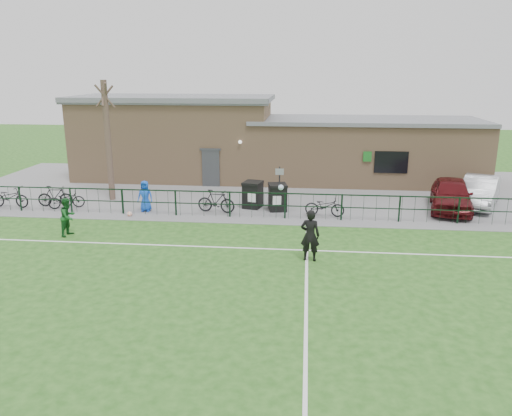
# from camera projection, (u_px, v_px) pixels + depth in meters

# --- Properties ---
(ground) EXTENTS (90.00, 90.00, 0.00)m
(ground) POSITION_uv_depth(u_px,v_px,m) (239.00, 295.00, 14.86)
(ground) COLOR #225117
(ground) RESTS_ON ground
(paving_strip) EXTENTS (34.00, 13.00, 0.02)m
(paving_strip) POSITION_uv_depth(u_px,v_px,m) (272.00, 190.00, 27.79)
(paving_strip) COLOR slate
(paving_strip) RESTS_ON ground
(pitch_line_touch) EXTENTS (28.00, 0.10, 0.01)m
(pitch_line_touch) POSITION_uv_depth(u_px,v_px,m) (262.00, 219.00, 22.33)
(pitch_line_touch) COLOR white
(pitch_line_touch) RESTS_ON ground
(pitch_line_mid) EXTENTS (28.00, 0.10, 0.01)m
(pitch_line_mid) POSITION_uv_depth(u_px,v_px,m) (253.00, 248.00, 18.69)
(pitch_line_mid) COLOR white
(pitch_line_mid) RESTS_ON ground
(pitch_line_perp) EXTENTS (0.10, 16.00, 0.01)m
(pitch_line_perp) POSITION_uv_depth(u_px,v_px,m) (306.00, 297.00, 14.66)
(pitch_line_perp) COLOR white
(pitch_line_perp) RESTS_ON ground
(perimeter_fence) EXTENTS (28.00, 0.10, 1.20)m
(perimeter_fence) POSITION_uv_depth(u_px,v_px,m) (263.00, 205.00, 22.36)
(perimeter_fence) COLOR black
(perimeter_fence) RESTS_ON ground
(bare_tree) EXTENTS (0.30, 0.30, 6.00)m
(bare_tree) POSITION_uv_depth(u_px,v_px,m) (108.00, 142.00, 24.90)
(bare_tree) COLOR #4B372D
(bare_tree) RESTS_ON ground
(wheelie_bin_left) EXTENTS (0.98, 1.06, 1.19)m
(wheelie_bin_left) POSITION_uv_depth(u_px,v_px,m) (253.00, 195.00, 24.04)
(wheelie_bin_left) COLOR black
(wheelie_bin_left) RESTS_ON paving_strip
(wheelie_bin_right) EXTENTS (0.95, 1.03, 1.19)m
(wheelie_bin_right) POSITION_uv_depth(u_px,v_px,m) (278.00, 198.00, 23.57)
(wheelie_bin_right) COLOR black
(wheelie_bin_right) RESTS_ON paving_strip
(sign_post) EXTENTS (0.07, 0.07, 2.00)m
(sign_post) POSITION_uv_depth(u_px,v_px,m) (279.00, 187.00, 23.96)
(sign_post) COLOR black
(sign_post) RESTS_ON paving_strip
(car_maroon) EXTENTS (2.69, 4.75, 1.52)m
(car_maroon) POSITION_uv_depth(u_px,v_px,m) (451.00, 194.00, 23.55)
(car_maroon) COLOR #4E0E11
(car_maroon) RESTS_ON paving_strip
(car_silver) EXTENTS (3.19, 4.62, 1.44)m
(car_silver) POSITION_uv_depth(u_px,v_px,m) (480.00, 191.00, 24.35)
(car_silver) COLOR #AAADB2
(car_silver) RESTS_ON paving_strip
(bicycle_a) EXTENTS (1.99, 0.80, 1.02)m
(bicycle_a) POSITION_uv_depth(u_px,v_px,m) (10.00, 197.00, 24.10)
(bicycle_a) COLOR black
(bicycle_a) RESTS_ON paving_strip
(bicycle_b) EXTENTS (1.75, 0.64, 1.03)m
(bicycle_b) POSITION_uv_depth(u_px,v_px,m) (55.00, 196.00, 24.23)
(bicycle_b) COLOR black
(bicycle_b) RESTS_ON paving_strip
(bicycle_c) EXTENTS (1.76, 1.18, 0.87)m
(bicycle_c) POSITION_uv_depth(u_px,v_px,m) (66.00, 199.00, 23.96)
(bicycle_c) COLOR black
(bicycle_c) RESTS_ON paving_strip
(bicycle_d) EXTENTS (1.85, 0.77, 1.08)m
(bicycle_d) POSITION_uv_depth(u_px,v_px,m) (216.00, 201.00, 23.21)
(bicycle_d) COLOR black
(bicycle_d) RESTS_ON paving_strip
(bicycle_e) EXTENTS (1.84, 0.82, 0.93)m
(bicycle_e) POSITION_uv_depth(u_px,v_px,m) (325.00, 206.00, 22.65)
(bicycle_e) COLOR black
(bicycle_e) RESTS_ON paving_strip
(spectator_child) EXTENTS (0.72, 0.47, 1.46)m
(spectator_child) POSITION_uv_depth(u_px,v_px,m) (145.00, 196.00, 23.39)
(spectator_child) COLOR blue
(spectator_child) RESTS_ON paving_strip
(goalkeeper_kick) EXTENTS (1.65, 3.21, 2.05)m
(goalkeeper_kick) POSITION_uv_depth(u_px,v_px,m) (309.00, 234.00, 17.35)
(goalkeeper_kick) COLOR black
(goalkeeper_kick) RESTS_ON ground
(outfield_player) EXTENTS (0.73, 0.86, 1.55)m
(outfield_player) POSITION_uv_depth(u_px,v_px,m) (68.00, 217.00, 20.01)
(outfield_player) COLOR #185521
(outfield_player) RESTS_ON ground
(ball_ground) EXTENTS (0.23, 0.23, 0.23)m
(ball_ground) POSITION_uv_depth(u_px,v_px,m) (130.00, 214.00, 22.74)
(ball_ground) COLOR white
(ball_ground) RESTS_ON ground
(clubhouse) EXTENTS (24.25, 5.40, 4.96)m
(clubhouse) POSITION_uv_depth(u_px,v_px,m) (261.00, 142.00, 30.16)
(clubhouse) COLOR tan
(clubhouse) RESTS_ON ground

